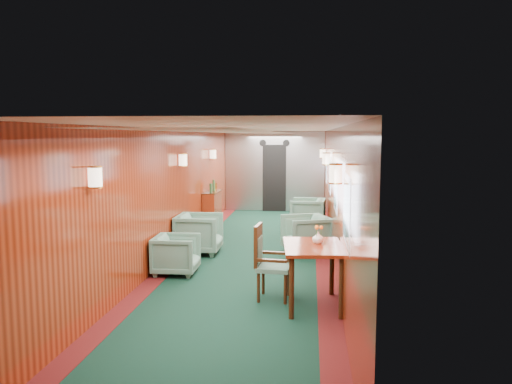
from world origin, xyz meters
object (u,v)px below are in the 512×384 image
dining_table (313,255)px  armchair_right_near (306,234)px  armchair_right_far (308,213)px  armchair_left_near (176,254)px  credenza (212,209)px  armchair_left_far (199,234)px  side_chair (267,259)px

dining_table → armchair_right_near: size_ratio=1.42×
armchair_right_near → armchair_right_far: bearing=160.0°
dining_table → armchair_right_far: 5.61m
armchair_left_near → armchair_right_near: (2.10, 1.66, 0.05)m
credenza → armchair_left_far: 2.77m
credenza → armchair_left_far: size_ratio=1.39×
dining_table → side_chair: bearing=154.7°
side_chair → credenza: (-1.83, 5.31, -0.11)m
armchair_left_near → armchair_right_far: 4.76m
armchair_left_near → armchair_left_far: size_ratio=0.84×
armchair_left_near → armchair_left_far: (0.05, 1.47, 0.06)m
side_chair → armchair_left_far: side_chair is taller
armchair_left_near → armchair_right_far: armchair_right_far is taller
dining_table → armchair_right_far: (-0.11, 5.59, -0.32)m
side_chair → armchair_right_far: size_ratio=1.27×
armchair_left_far → armchair_right_far: size_ratio=1.03×
side_chair → armchair_left_near: 1.95m
armchair_left_near → armchair_right_near: 2.68m
armchair_left_near → armchair_right_far: bearing=-28.0°
side_chair → dining_table: bearing=-15.6°
credenza → armchair_right_near: (2.34, -2.56, -0.09)m
armchair_right_far → dining_table: bearing=6.3°
dining_table → side_chair: side_chair is taller
credenza → armchair_right_far: bearing=1.1°
credenza → armchair_left_near: size_ratio=1.65×
armchair_left_near → credenza: bearing=1.7°
dining_table → armchair_left_near: 2.63m
dining_table → armchair_right_far: bearing=86.3°
credenza → armchair_right_far: (2.36, 0.04, -0.09)m
dining_table → side_chair: 0.70m
armchair_left_near → dining_table: bearing=-122.3°
dining_table → armchair_right_near: (-0.13, 2.99, -0.32)m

